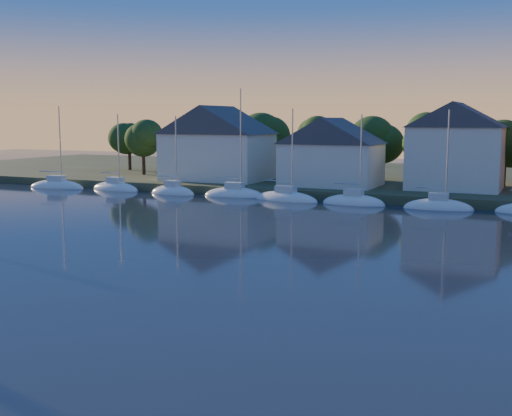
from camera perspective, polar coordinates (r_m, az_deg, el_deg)
The scene contains 7 objects.
shoreline_land at distance 93.41m, azimuth 13.68°, elevation 2.21°, with size 160.00×50.00×2.00m, color #343F25.
wooden_dock at distance 71.12m, azimuth 10.01°, elevation 0.60°, with size 120.00×3.00×1.00m, color brown.
clubhouse_west at distance 84.41m, azimuth -3.45°, elevation 5.87°, with size 13.65×9.45×9.64m.
clubhouse_centre at distance 77.17m, azimuth 6.75°, elevation 5.05°, with size 11.55×8.40×8.08m.
clubhouse_east at distance 75.94m, azimuth 17.37°, elevation 5.36°, with size 10.50×8.40×9.80m.
tree_line at distance 80.85m, azimuth 13.55°, elevation 6.46°, with size 93.40×5.40×8.90m.
moored_fleet at distance 72.36m, azimuth 0.18°, elevation 0.92°, with size 63.50×2.40×12.05m.
Camera 1 is at (18.12, -16.20, 8.84)m, focal length 45.00 mm.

